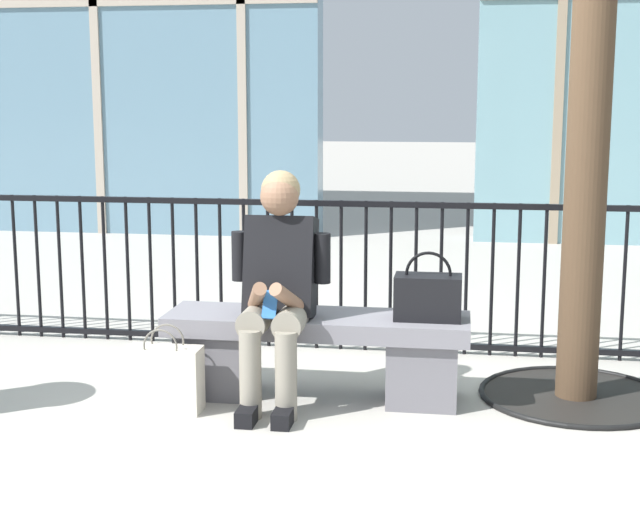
# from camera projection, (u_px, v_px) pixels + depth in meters

# --- Properties ---
(ground_plane) EXTENTS (60.00, 60.00, 0.00)m
(ground_plane) POSITION_uv_depth(u_px,v_px,m) (317.00, 396.00, 4.89)
(ground_plane) COLOR #B2ADA3
(stone_bench) EXTENTS (1.60, 0.44, 0.45)m
(stone_bench) POSITION_uv_depth(u_px,v_px,m) (317.00, 347.00, 4.84)
(stone_bench) COLOR slate
(stone_bench) RESTS_ON ground
(seated_person_with_phone) EXTENTS (0.52, 0.66, 1.21)m
(seated_person_with_phone) POSITION_uv_depth(u_px,v_px,m) (278.00, 281.00, 4.68)
(seated_person_with_phone) COLOR gray
(seated_person_with_phone) RESTS_ON ground
(handbag_on_bench) EXTENTS (0.34, 0.19, 0.36)m
(handbag_on_bench) POSITION_uv_depth(u_px,v_px,m) (428.00, 296.00, 4.69)
(handbag_on_bench) COLOR black
(handbag_on_bench) RESTS_ON stone_bench
(shopping_bag) EXTENTS (0.38, 0.16, 0.44)m
(shopping_bag) POSITION_uv_depth(u_px,v_px,m) (165.00, 378.00, 4.63)
(shopping_bag) COLOR beige
(shopping_bag) RESTS_ON ground
(plaza_railing) EXTENTS (7.20, 0.04, 0.95)m
(plaza_railing) POSITION_uv_depth(u_px,v_px,m) (341.00, 274.00, 5.74)
(plaza_railing) COLOR black
(plaza_railing) RESTS_ON ground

